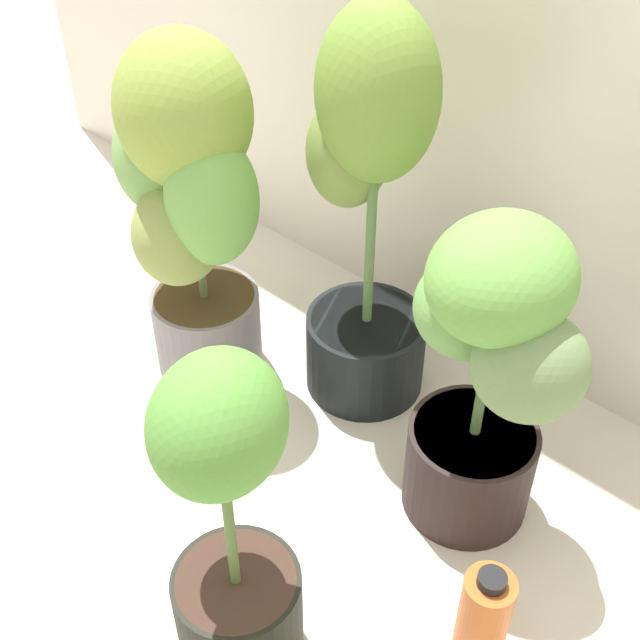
{
  "coord_description": "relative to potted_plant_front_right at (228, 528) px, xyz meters",
  "views": [
    {
      "loc": [
        0.89,
        -0.62,
        1.45
      ],
      "look_at": [
        0.06,
        0.29,
        0.4
      ],
      "focal_mm": 48.1,
      "sensor_mm": 36.0,
      "label": 1
    }
  ],
  "objects": [
    {
      "name": "nutrient_bottle",
      "position": [
        0.32,
        0.27,
        -0.24
      ],
      "size": [
        0.09,
        0.09,
        0.23
      ],
      "color": "#C75C23",
      "rests_on": "ground"
    },
    {
      "name": "potted_plant_back_center",
      "position": [
        -0.29,
        0.67,
        0.15
      ],
      "size": [
        0.38,
        0.31,
        0.93
      ],
      "color": "black",
      "rests_on": "ground"
    },
    {
      "name": "potted_plant_back_right",
      "position": [
        0.12,
        0.54,
        0.04
      ],
      "size": [
        0.41,
        0.3,
        0.7
      ],
      "color": "#2C201F",
      "rests_on": "ground"
    },
    {
      "name": "ground_plane",
      "position": [
        -0.24,
        0.13,
        -0.35
      ],
      "size": [
        8.0,
        8.0,
        0.0
      ],
      "primitive_type": "plane",
      "color": "silver",
      "rests_on": "ground"
    },
    {
      "name": "potted_plant_back_left",
      "position": [
        -0.59,
        0.46,
        0.14
      ],
      "size": [
        0.48,
        0.39,
        0.84
      ],
      "color": "slate",
      "rests_on": "ground"
    },
    {
      "name": "potted_plant_front_right",
      "position": [
        0.0,
        0.0,
        0.0
      ],
      "size": [
        0.29,
        0.27,
        0.7
      ],
      "color": "black",
      "rests_on": "ground"
    }
  ]
}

